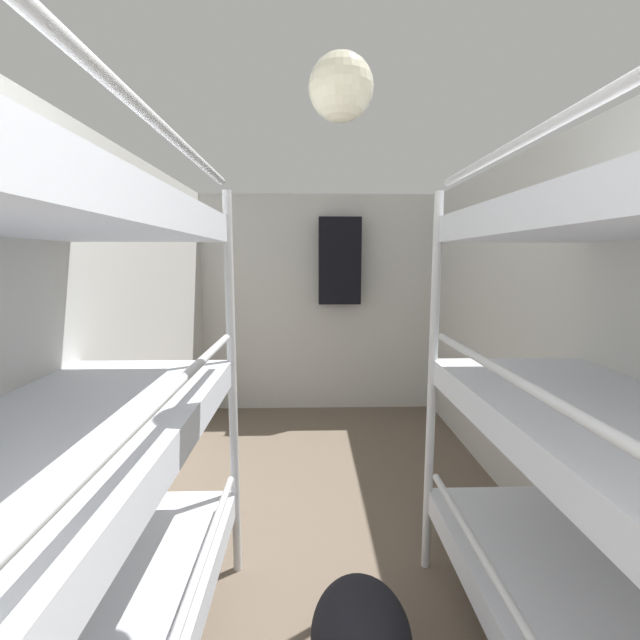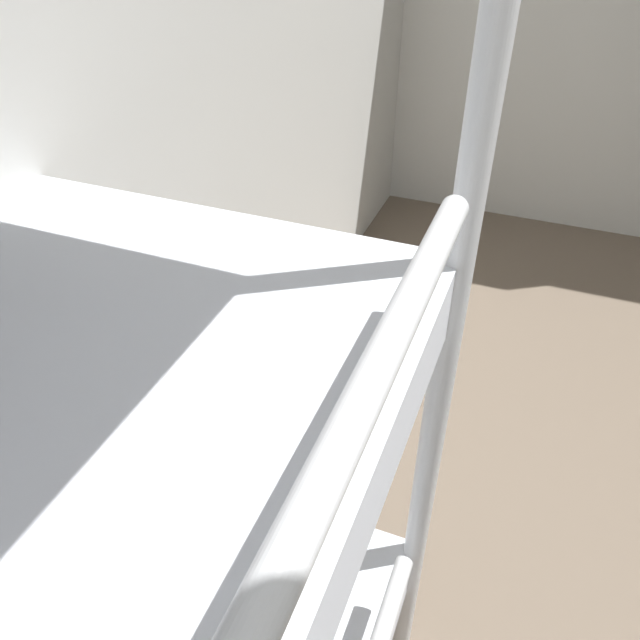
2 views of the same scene
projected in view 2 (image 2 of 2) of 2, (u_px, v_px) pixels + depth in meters
The scene contains 1 object.
wall_left at pixel (37, 156), 1.14m from camera, with size 0.06×5.05×2.33m.
Camera 2 is at (-0.42, 1.64, 1.61)m, focal length 35.00 mm.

